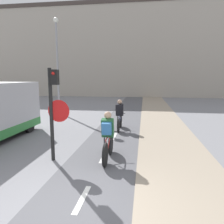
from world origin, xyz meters
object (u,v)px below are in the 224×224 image
at_px(traffic_light_pole, 54,104).
at_px(cyclist_near, 108,138).
at_px(street_lamp_far, 57,56).
at_px(cyclist_far, 120,117).

relative_size(traffic_light_pole, cyclist_near, 1.62).
distance_m(street_lamp_far, cyclist_near, 10.46).
relative_size(traffic_light_pole, street_lamp_far, 0.43).
xyz_separation_m(cyclist_near, cyclist_far, (-0.08, 4.01, -0.05)).
bearing_deg(cyclist_near, cyclist_far, 91.20).
xyz_separation_m(traffic_light_pole, street_lamp_far, (-3.40, 8.77, 2.29)).
relative_size(traffic_light_pole, cyclist_far, 1.70).
bearing_deg(traffic_light_pole, cyclist_near, 7.40).
bearing_deg(traffic_light_pole, street_lamp_far, 111.18).
distance_m(cyclist_near, cyclist_far, 4.01).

